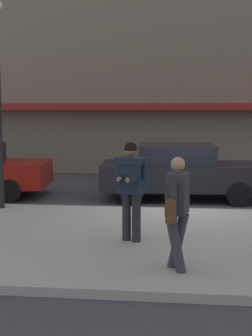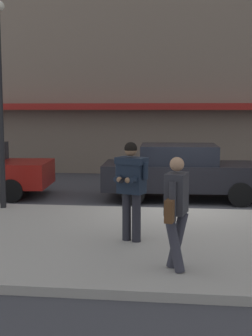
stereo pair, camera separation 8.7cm
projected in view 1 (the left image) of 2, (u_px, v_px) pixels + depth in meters
The scene contains 6 objects.
ground_plane at pixel (183, 212), 11.53m from camera, with size 80.00×80.00×0.00m, color #3D3D42.
sidewalk at pixel (239, 243), 8.61m from camera, with size 32.00×5.30×0.14m, color #A8A399.
curb_paint_line at pixel (224, 212), 11.47m from camera, with size 28.00×0.12×0.01m, color silver.
parked_sedan_mid at pixel (182, 171), 13.01m from camera, with size 4.57×2.07×1.54m.
man_texting_on_phone at pixel (131, 181), 8.37m from camera, with size 0.61×0.65×1.81m.
pedestrian_with_bag at pixel (177, 206), 6.85m from camera, with size 0.39×0.71×1.70m.
Camera 1 is at (-0.18, -11.39, 2.53)m, focal length 50.00 mm.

